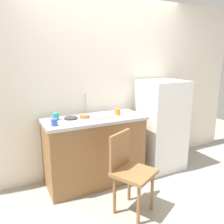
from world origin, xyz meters
TOP-DOWN VIEW (x-y plane):
  - ground_plane at (0.00, 0.00)m, footprint 8.00×8.00m
  - back_wall at (0.00, 1.00)m, footprint 4.80×0.10m
  - cabinet_base at (-0.32, 0.65)m, footprint 1.27×0.60m
  - countertop at (-0.32, 0.65)m, footprint 1.31×0.64m
  - faucet at (-0.33, 0.90)m, footprint 0.02×0.02m
  - refrigerator at (0.77, 0.64)m, footprint 0.62×0.63m
  - chair at (-0.21, -0.10)m, footprint 0.54×0.54m
  - dish_tray at (-0.25, 0.56)m, footprint 0.28×0.20m
  - terracotta_bowl at (-0.44, 0.65)m, footprint 0.12×0.12m
  - hotplate at (-0.61, 0.69)m, footprint 0.17×0.17m
  - cup_orange at (0.01, 0.60)m, footprint 0.08×0.08m
  - cup_blue at (-0.86, 0.48)m, footprint 0.07×0.07m
  - cup_teal at (-0.79, 0.72)m, footprint 0.08×0.08m

SIDE VIEW (x-z plane):
  - ground_plane at x=0.00m, z-range 0.00..0.00m
  - cabinet_base at x=-0.32m, z-range 0.00..0.88m
  - chair at x=-0.21m, z-range 0.05..0.94m
  - refrigerator at x=0.77m, z-range 0.00..1.35m
  - countertop at x=-0.32m, z-range 0.88..0.92m
  - hotplate at x=-0.61m, z-range 0.92..0.94m
  - terracotta_bowl at x=-0.44m, z-range 0.92..0.96m
  - dish_tray at x=-0.25m, z-range 0.92..0.97m
  - cup_blue at x=-0.86m, z-range 0.92..1.00m
  - cup_orange at x=0.01m, z-range 0.92..1.00m
  - cup_teal at x=-0.79m, z-range 0.92..1.01m
  - faucet at x=-0.33m, z-range 0.92..1.18m
  - back_wall at x=0.00m, z-range 0.00..2.50m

